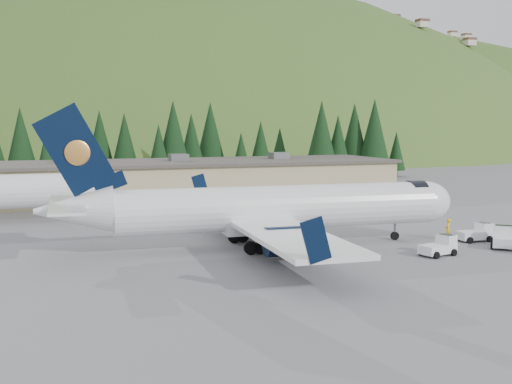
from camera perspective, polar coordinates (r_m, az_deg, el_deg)
The scene contains 9 objects.
ground at distance 54.05m, azimuth 2.15°, elevation -4.85°, with size 600.00×600.00×0.00m, color slate.
airliner at distance 53.22m, azimuth 1.10°, elevation -1.58°, with size 35.69×33.47×11.85m.
baggage_tug_a at distance 52.34m, azimuth 16.04°, elevation -4.66°, with size 3.22×2.33×1.58m.
baggage_tug_b at distance 59.58m, azimuth 19.04°, elevation -3.46°, with size 3.04×1.89×1.60m.
terminal_building at distance 88.83m, azimuth -10.04°, elevation 1.05°, with size 71.00×17.00×6.10m.
baggage_tug_d at distance 57.43m, azimuth 21.15°, elevation -3.83°, with size 3.33×3.49×1.72m.
ramp_worker at distance 59.47m, azimuth 16.69°, elevation -3.19°, with size 0.68×0.45×1.87m, color #F2BA07.
tree_line at distance 110.43m, azimuth -14.14°, elevation 4.54°, with size 112.10×19.32×13.79m.
hills at distance 282.60m, azimuth -3.65°, elevation -13.17°, with size 614.00×330.00×300.00m.
Camera 1 is at (-19.74, -49.27, 10.23)m, focal length 45.00 mm.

